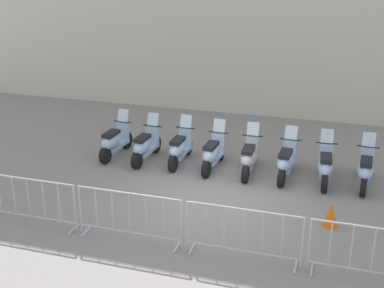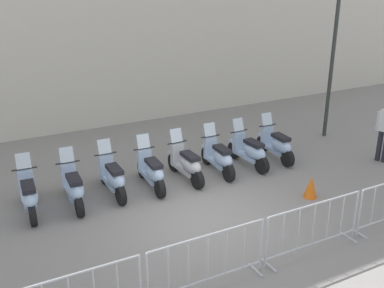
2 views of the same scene
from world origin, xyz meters
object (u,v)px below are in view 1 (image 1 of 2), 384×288
Objects in this scene: motorcycle_5 at (286,162)px; motorcycle_7 at (365,170)px; motorcycle_3 at (213,153)px; motorcycle_1 at (145,146)px; barrier_segment_3 at (373,255)px; motorcycle_4 at (249,157)px; barrier_segment_1 at (129,217)px; motorcycle_6 at (325,166)px; barrier_segment_0 at (29,202)px; traffic_cone at (331,215)px; motorcycle_2 at (180,148)px; barrier_segment_2 at (243,235)px; motorcycle_0 at (115,141)px.

motorcycle_7 is at bearing 5.05° from motorcycle_5.
motorcycle_3 is 3.86m from motorcycle_7.
motorcycle_1 is 7.08m from barrier_segment_3.
barrier_segment_1 is (-1.35, -4.08, 0.07)m from motorcycle_4.
motorcycle_6 is (2.90, 0.19, 0.00)m from motorcycle_3.
motorcycle_5 is at bearing 43.11° from barrier_segment_0.
traffic_cone is (0.41, -2.18, -0.18)m from motorcycle_6.
motorcycle_1 is at bearing -175.98° from motorcycle_3.
motorcycle_3 and motorcycle_5 have the same top height.
motorcycle_5 is (1.93, 0.13, 0.00)m from motorcycle_3.
traffic_cone is at bearing -103.32° from motorcycle_7.
motorcycle_5 is at bearing -176.51° from motorcycle_6.
motorcycle_4 is (1.94, 0.03, 0.00)m from motorcycle_2.
motorcycle_4 is 5.59m from barrier_segment_0.
motorcycle_6 is at bearing 3.49° from motorcycle_5.
motorcycle_7 is at bearing 34.46° from barrier_segment_0.
barrier_segment_2 is 1.00× the size of barrier_segment_3.
barrier_segment_3 is at bearing -41.39° from motorcycle_3.
barrier_segment_0 is at bearing -159.94° from traffic_cone.
barrier_segment_2 is at bearing -76.60° from motorcycle_4.
motorcycle_1 and motorcycle_7 have the same top height.
barrier_segment_0 is at bearing -122.66° from motorcycle_3.
barrier_segment_1 reaches higher than traffic_cone.
motorcycle_6 reaches higher than barrier_segment_0.
barrier_segment_0 is at bearing -86.86° from motorcycle_0.
motorcycle_0 reaches higher than barrier_segment_1.
motorcycle_1 is 0.78× the size of barrier_segment_2.
traffic_cone is at bearing -31.01° from motorcycle_3.
traffic_cone is (5.98, 2.18, -0.25)m from barrier_segment_0.
motorcycle_0 is at bearing -176.45° from motorcycle_7.
barrier_segment_2 is (-0.02, -3.99, 0.07)m from motorcycle_5.
barrier_segment_2 is at bearing -53.56° from motorcycle_2.
barrier_segment_0 is (-5.57, -4.37, 0.07)m from motorcycle_6.
motorcycle_1 and motorcycle_5 have the same top height.
motorcycle_3 is (0.97, -0.03, 0.00)m from motorcycle_2.
barrier_segment_2 is at bearing -126.90° from traffic_cone.
motorcycle_1 is 1.00× the size of motorcycle_7.
traffic_cone is at bearing -56.93° from motorcycle_5.
motorcycle_6 is at bearing 3.04° from motorcycle_0.
motorcycle_0 is 0.97m from motorcycle_1.
barrier_segment_0 and barrier_segment_2 have the same top height.
motorcycle_6 is (5.80, 0.31, 0.00)m from motorcycle_0.
motorcycle_3 reaches higher than barrier_segment_0.
motorcycle_2 is 2.89m from motorcycle_5.
barrier_segment_0 is 6.89m from barrier_segment_3.
barrier_segment_1 is at bearing -134.44° from motorcycle_7.
motorcycle_1 is 5.79m from motorcycle_7.
barrier_segment_0 is 1.00× the size of barrier_segment_1.
barrier_segment_1 is (-0.38, -4.01, 0.07)m from motorcycle_3.
motorcycle_2 is 0.78× the size of barrier_segment_2.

